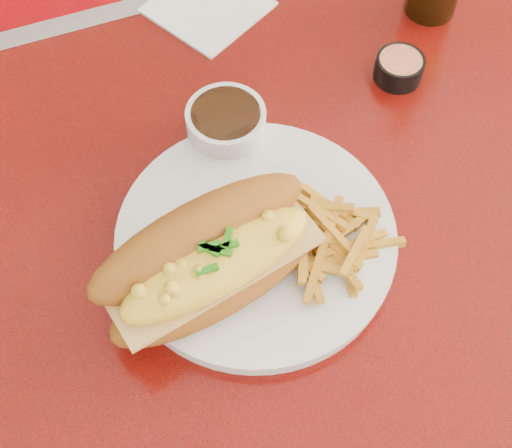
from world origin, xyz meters
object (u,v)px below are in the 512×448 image
object	(u,v)px
diner_table	(326,310)
sauce_cup_right	(399,67)
dinner_plate	(256,239)
booth_bench_far	(158,45)
mac_hoagie	(210,259)
gravy_ramekin	(226,126)
fork	(315,213)

from	to	relation	value
diner_table	sauce_cup_right	bearing A→B (deg)	49.12
dinner_plate	diner_table	bearing A→B (deg)	-20.87
booth_bench_far	sauce_cup_right	bearing A→B (deg)	-76.17
booth_bench_far	sauce_cup_right	distance (m)	0.82
mac_hoagie	gravy_ramekin	xyz separation A→B (m)	(0.07, 0.16, -0.04)
dinner_plate	gravy_ramekin	xyz separation A→B (m)	(0.02, 0.13, 0.01)
diner_table	fork	world-z (taller)	fork
fork	gravy_ramekin	distance (m)	0.14
diner_table	fork	xyz separation A→B (m)	(-0.01, 0.03, 0.18)
fork	gravy_ramekin	bearing A→B (deg)	12.21
sauce_cup_right	mac_hoagie	bearing A→B (deg)	-148.05
booth_bench_far	fork	distance (m)	0.93
booth_bench_far	gravy_ramekin	world-z (taller)	booth_bench_far
fork	sauce_cup_right	size ratio (longest dim) A/B	2.80
booth_bench_far	dinner_plate	xyz separation A→B (m)	(-0.08, -0.78, 0.49)
diner_table	fork	bearing A→B (deg)	114.81
sauce_cup_right	diner_table	bearing A→B (deg)	-130.88
diner_table	gravy_ramekin	size ratio (longest dim) A/B	11.58
booth_bench_far	mac_hoagie	bearing A→B (deg)	-99.39
diner_table	mac_hoagie	bearing A→B (deg)	-179.50
diner_table	dinner_plate	size ratio (longest dim) A/B	3.63
gravy_ramekin	dinner_plate	bearing A→B (deg)	-97.50
booth_bench_far	dinner_plate	bearing A→B (deg)	-95.74
diner_table	mac_hoagie	world-z (taller)	mac_hoagie
sauce_cup_right	dinner_plate	bearing A→B (deg)	-147.40
fork	sauce_cup_right	xyz separation A→B (m)	(0.17, 0.15, -0.00)
mac_hoagie	sauce_cup_right	xyz separation A→B (m)	(0.29, 0.18, -0.05)
mac_hoagie	fork	xyz separation A→B (m)	(0.12, 0.03, -0.04)
mac_hoagie	fork	size ratio (longest dim) A/B	1.48
diner_table	fork	size ratio (longest dim) A/B	7.68
booth_bench_far	fork	size ratio (longest dim) A/B	7.49
mac_hoagie	fork	distance (m)	0.13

